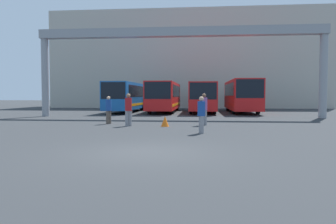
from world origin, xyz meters
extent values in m
plane|color=#2D3033|center=(0.00, 0.00, 0.00)|extent=(200.00, 200.00, 0.00)
cube|color=#B7B2A3|center=(0.00, 40.14, 6.71)|extent=(38.38, 12.00, 13.43)
cylinder|color=gray|center=(-11.09, 16.24, 3.20)|extent=(0.60, 0.60, 6.41)
cylinder|color=gray|center=(11.09, 16.24, 3.20)|extent=(0.60, 0.60, 6.41)
cube|color=gray|center=(0.00, 16.24, 6.76)|extent=(22.79, 0.80, 0.70)
cube|color=#1959A5|center=(-5.93, 23.89, 1.68)|extent=(2.42, 11.02, 2.67)
cube|color=black|center=(-5.93, 18.40, 2.17)|extent=(2.22, 0.06, 1.49)
cube|color=black|center=(-5.93, 23.89, 2.17)|extent=(2.45, 9.37, 1.12)
cube|color=orange|center=(-5.93, 23.89, 0.83)|extent=(2.45, 10.47, 0.24)
cylinder|color=black|center=(-6.97, 20.81, 0.51)|extent=(0.28, 1.03, 1.03)
cylinder|color=black|center=(-4.88, 20.81, 0.51)|extent=(0.28, 1.03, 1.03)
cylinder|color=black|center=(-6.97, 26.98, 0.51)|extent=(0.28, 1.03, 1.03)
cylinder|color=black|center=(-4.88, 26.98, 0.51)|extent=(0.28, 1.03, 1.03)
cube|color=red|center=(-1.98, 24.18, 1.69)|extent=(2.52, 11.60, 2.68)
cube|color=black|center=(-1.98, 18.40, 2.18)|extent=(2.32, 0.06, 1.50)
cube|color=black|center=(-1.98, 24.18, 2.18)|extent=(2.55, 9.86, 1.13)
cube|color=orange|center=(-1.98, 24.18, 0.83)|extent=(2.55, 11.02, 0.24)
cylinder|color=black|center=(-3.08, 20.93, 0.49)|extent=(0.28, 0.98, 0.98)
cylinder|color=black|center=(-0.87, 20.93, 0.49)|extent=(0.28, 0.98, 0.98)
cylinder|color=black|center=(-3.08, 27.43, 0.49)|extent=(0.28, 0.98, 0.98)
cylinder|color=black|center=(-0.87, 27.43, 0.49)|extent=(0.28, 0.98, 0.98)
cube|color=red|center=(1.98, 24.12, 1.65)|extent=(2.54, 11.46, 2.60)
cube|color=black|center=(1.98, 18.40, 2.13)|extent=(2.33, 0.06, 1.46)
cube|color=black|center=(1.98, 24.12, 2.13)|extent=(2.57, 9.75, 1.09)
cube|color=#268C4C|center=(1.98, 24.12, 0.82)|extent=(2.57, 10.89, 0.24)
cylinder|color=black|center=(0.87, 20.91, 0.54)|extent=(0.28, 1.07, 1.07)
cylinder|color=black|center=(3.08, 20.91, 0.54)|extent=(0.28, 1.07, 1.07)
cylinder|color=black|center=(0.87, 27.33, 0.54)|extent=(0.28, 1.07, 1.07)
cylinder|color=black|center=(3.08, 27.33, 0.54)|extent=(0.28, 1.07, 1.07)
cube|color=red|center=(5.93, 24.13, 1.79)|extent=(2.55, 11.50, 2.87)
cube|color=black|center=(5.93, 18.40, 2.32)|extent=(2.35, 0.06, 1.61)
cube|color=black|center=(5.93, 24.13, 2.32)|extent=(2.58, 9.77, 1.21)
cube|color=red|center=(5.93, 24.13, 0.87)|extent=(2.58, 10.92, 0.24)
cylinder|color=black|center=(4.81, 20.91, 0.54)|extent=(0.28, 1.08, 1.08)
cylinder|color=black|center=(7.04, 20.91, 0.54)|extent=(0.28, 1.08, 1.08)
cylinder|color=black|center=(4.81, 27.35, 0.54)|extent=(0.28, 1.08, 1.08)
cylinder|color=black|center=(7.04, 27.35, 0.54)|extent=(0.28, 1.08, 1.08)
cylinder|color=gray|center=(1.86, 9.28, 0.44)|extent=(0.20, 0.20, 0.89)
cylinder|color=gray|center=(2.01, 9.37, 0.44)|extent=(0.20, 0.20, 0.89)
cylinder|color=#8C4C8C|center=(1.94, 9.32, 1.25)|extent=(0.39, 0.39, 0.74)
sphere|color=brown|center=(1.94, 9.32, 1.74)|extent=(0.24, 0.24, 0.24)
cylinder|color=gray|center=(1.74, 5.25, 0.40)|extent=(0.19, 0.19, 0.81)
cylinder|color=gray|center=(1.79, 5.10, 0.40)|extent=(0.19, 0.19, 0.81)
cylinder|color=navy|center=(1.77, 5.17, 1.15)|extent=(0.35, 0.35, 0.67)
sphere|color=tan|center=(1.77, 5.17, 1.59)|extent=(0.22, 0.22, 0.22)
cylinder|color=gray|center=(-2.43, 8.35, 0.44)|extent=(0.20, 0.20, 0.88)
cylinder|color=gray|center=(-2.28, 8.44, 0.44)|extent=(0.20, 0.20, 0.88)
cylinder|color=#A5191E|center=(-2.35, 8.39, 1.25)|extent=(0.39, 0.39, 0.73)
sphere|color=#8C6647|center=(-2.35, 8.39, 1.74)|extent=(0.24, 0.24, 0.24)
cylinder|color=brown|center=(-3.93, 9.61, 0.40)|extent=(0.18, 0.18, 0.81)
cylinder|color=brown|center=(-3.83, 9.73, 0.40)|extent=(0.18, 0.18, 0.81)
cylinder|color=navy|center=(-3.88, 9.67, 1.14)|extent=(0.35, 0.35, 0.67)
sphere|color=tan|center=(-3.88, 9.67, 1.59)|extent=(0.22, 0.22, 0.22)
cone|color=orange|center=(-0.25, 8.33, 0.30)|extent=(0.45, 0.45, 0.59)
camera|label=1|loc=(1.69, -9.90, 1.76)|focal=35.00mm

